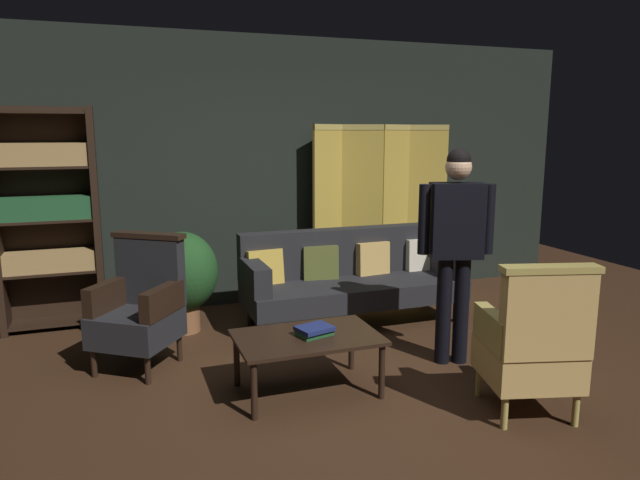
{
  "coord_description": "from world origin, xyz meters",
  "views": [
    {
      "loc": [
        -1.58,
        -3.6,
        1.83
      ],
      "look_at": [
        0.0,
        0.8,
        0.95
      ],
      "focal_mm": 32.61,
      "sensor_mm": 36.0,
      "label": 1
    }
  ],
  "objects_px": {
    "folding_screen": "(379,207)",
    "book_navy_cloth": "(315,328)",
    "coffee_table": "(307,342)",
    "standing_figure": "(456,237)",
    "potted_plant": "(183,275)",
    "bookshelf": "(47,215)",
    "armchair_gilt_accent": "(533,344)",
    "velvet_couch": "(350,275)",
    "armchair_wing_left": "(140,306)",
    "book_green_cloth": "(315,333)"
  },
  "relations": [
    {
      "from": "coffee_table",
      "to": "standing_figure",
      "type": "distance_m",
      "value": 1.42
    },
    {
      "from": "armchair_wing_left",
      "to": "potted_plant",
      "type": "distance_m",
      "value": 0.82
    },
    {
      "from": "coffee_table",
      "to": "book_green_cloth",
      "type": "xyz_separation_m",
      "value": [
        0.05,
        -0.02,
        0.07
      ]
    },
    {
      "from": "standing_figure",
      "to": "book_green_cloth",
      "type": "distance_m",
      "value": 1.35
    },
    {
      "from": "bookshelf",
      "to": "potted_plant",
      "type": "xyz_separation_m",
      "value": [
        1.13,
        -0.52,
        -0.54
      ]
    },
    {
      "from": "folding_screen",
      "to": "book_navy_cloth",
      "type": "bearing_deg",
      "value": -124.67
    },
    {
      "from": "folding_screen",
      "to": "potted_plant",
      "type": "height_order",
      "value": "folding_screen"
    },
    {
      "from": "bookshelf",
      "to": "armchair_gilt_accent",
      "type": "height_order",
      "value": "bookshelf"
    },
    {
      "from": "velvet_couch",
      "to": "bookshelf",
      "type": "bearing_deg",
      "value": 164.71
    },
    {
      "from": "armchair_gilt_accent",
      "to": "book_navy_cloth",
      "type": "relative_size",
      "value": 4.37
    },
    {
      "from": "bookshelf",
      "to": "armchair_wing_left",
      "type": "height_order",
      "value": "bookshelf"
    },
    {
      "from": "armchair_wing_left",
      "to": "book_navy_cloth",
      "type": "height_order",
      "value": "armchair_wing_left"
    },
    {
      "from": "potted_plant",
      "to": "book_green_cloth",
      "type": "xyz_separation_m",
      "value": [
        0.71,
        -1.61,
        -0.1
      ]
    },
    {
      "from": "potted_plant",
      "to": "standing_figure",
      "type": "bearing_deg",
      "value": -37.36
    },
    {
      "from": "standing_figure",
      "to": "folding_screen",
      "type": "bearing_deg",
      "value": 80.76
    },
    {
      "from": "armchair_gilt_accent",
      "to": "standing_figure",
      "type": "distance_m",
      "value": 1.09
    },
    {
      "from": "folding_screen",
      "to": "book_green_cloth",
      "type": "height_order",
      "value": "folding_screen"
    },
    {
      "from": "bookshelf",
      "to": "book_navy_cloth",
      "type": "bearing_deg",
      "value": -49.2
    },
    {
      "from": "bookshelf",
      "to": "book_navy_cloth",
      "type": "relative_size",
      "value": 8.61
    },
    {
      "from": "book_green_cloth",
      "to": "standing_figure",
      "type": "bearing_deg",
      "value": 6.99
    },
    {
      "from": "bookshelf",
      "to": "standing_figure",
      "type": "relative_size",
      "value": 1.2
    },
    {
      "from": "folding_screen",
      "to": "coffee_table",
      "type": "relative_size",
      "value": 1.9
    },
    {
      "from": "velvet_couch",
      "to": "armchair_gilt_accent",
      "type": "height_order",
      "value": "armchair_gilt_accent"
    },
    {
      "from": "bookshelf",
      "to": "book_green_cloth",
      "type": "xyz_separation_m",
      "value": [
        1.84,
        -2.14,
        -0.64
      ]
    },
    {
      "from": "armchair_gilt_accent",
      "to": "standing_figure",
      "type": "bearing_deg",
      "value": 89.67
    },
    {
      "from": "coffee_table",
      "to": "potted_plant",
      "type": "distance_m",
      "value": 1.74
    },
    {
      "from": "velvet_couch",
      "to": "standing_figure",
      "type": "height_order",
      "value": "standing_figure"
    },
    {
      "from": "coffee_table",
      "to": "standing_figure",
      "type": "height_order",
      "value": "standing_figure"
    },
    {
      "from": "bookshelf",
      "to": "armchair_wing_left",
      "type": "bearing_deg",
      "value": -59.54
    },
    {
      "from": "velvet_couch",
      "to": "standing_figure",
      "type": "bearing_deg",
      "value": -74.28
    },
    {
      "from": "standing_figure",
      "to": "coffee_table",
      "type": "bearing_deg",
      "value": -173.95
    },
    {
      "from": "book_green_cloth",
      "to": "potted_plant",
      "type": "bearing_deg",
      "value": 113.81
    },
    {
      "from": "velvet_couch",
      "to": "folding_screen",
      "type": "bearing_deg",
      "value": 50.55
    },
    {
      "from": "standing_figure",
      "to": "potted_plant",
      "type": "bearing_deg",
      "value": 142.64
    },
    {
      "from": "bookshelf",
      "to": "book_green_cloth",
      "type": "height_order",
      "value": "bookshelf"
    },
    {
      "from": "coffee_table",
      "to": "book_green_cloth",
      "type": "height_order",
      "value": "book_green_cloth"
    },
    {
      "from": "coffee_table",
      "to": "armchair_gilt_accent",
      "type": "relative_size",
      "value": 0.96
    },
    {
      "from": "potted_plant",
      "to": "book_navy_cloth",
      "type": "height_order",
      "value": "potted_plant"
    },
    {
      "from": "standing_figure",
      "to": "book_navy_cloth",
      "type": "height_order",
      "value": "standing_figure"
    },
    {
      "from": "velvet_couch",
      "to": "book_green_cloth",
      "type": "xyz_separation_m",
      "value": [
        -0.86,
        -1.4,
        -0.02
      ]
    },
    {
      "from": "velvet_couch",
      "to": "standing_figure",
      "type": "xyz_separation_m",
      "value": [
        0.35,
        -1.25,
        0.57
      ]
    },
    {
      "from": "coffee_table",
      "to": "bookshelf",
      "type": "bearing_deg",
      "value": 130.24
    },
    {
      "from": "potted_plant",
      "to": "coffee_table",
      "type": "bearing_deg",
      "value": -67.47
    },
    {
      "from": "armchair_gilt_accent",
      "to": "armchair_wing_left",
      "type": "distance_m",
      "value": 2.88
    },
    {
      "from": "bookshelf",
      "to": "folding_screen",
      "type": "bearing_deg",
      "value": 1.73
    },
    {
      "from": "standing_figure",
      "to": "potted_plant",
      "type": "distance_m",
      "value": 2.47
    },
    {
      "from": "book_green_cloth",
      "to": "velvet_couch",
      "type": "bearing_deg",
      "value": 58.5
    },
    {
      "from": "armchair_wing_left",
      "to": "armchair_gilt_accent",
      "type": "bearing_deg",
      "value": -36.25
    },
    {
      "from": "velvet_couch",
      "to": "potted_plant",
      "type": "relative_size",
      "value": 2.27
    },
    {
      "from": "coffee_table",
      "to": "book_navy_cloth",
      "type": "xyz_separation_m",
      "value": [
        0.05,
        -0.02,
        0.1
      ]
    }
  ]
}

